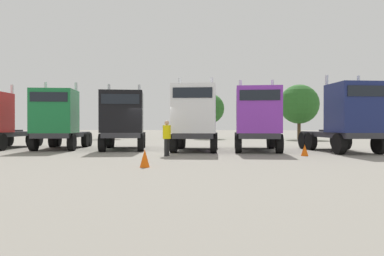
# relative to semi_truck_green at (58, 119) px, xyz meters

# --- Properties ---
(ground) EXTENTS (200.00, 200.00, 0.00)m
(ground) POSITION_rel_semi_truck_green_xyz_m (6.36, -1.52, -1.89)
(ground) COLOR gray
(semi_truck_green) EXTENTS (3.69, 6.33, 4.28)m
(semi_truck_green) POSITION_rel_semi_truck_green_xyz_m (0.00, 0.00, 0.00)
(semi_truck_green) COLOR #333338
(semi_truck_green) RESTS_ON ground
(semi_truck_black) EXTENTS (3.82, 6.28, 4.12)m
(semi_truck_black) POSITION_rel_semi_truck_green_xyz_m (4.17, 0.07, -0.02)
(semi_truck_black) COLOR #333338
(semi_truck_black) RESTS_ON ground
(semi_truck_white) EXTENTS (2.80, 5.87, 4.37)m
(semi_truck_white) POSITION_rel_semi_truck_green_xyz_m (8.65, -0.53, 0.07)
(semi_truck_white) COLOR #333338
(semi_truck_white) RESTS_ON ground
(semi_truck_purple) EXTENTS (2.61, 6.21, 4.23)m
(semi_truck_purple) POSITION_rel_semi_truck_green_xyz_m (12.22, -0.04, 0.02)
(semi_truck_purple) COLOR #333338
(semi_truck_purple) RESTS_ON ground
(semi_truck_navy) EXTENTS (3.68, 6.22, 4.37)m
(semi_truck_navy) POSITION_rel_semi_truck_green_xyz_m (17.20, -0.31, 0.07)
(semi_truck_navy) COLOR #333338
(semi_truck_navy) RESTS_ON ground
(visitor_in_hivis) EXTENTS (0.46, 0.46, 1.75)m
(visitor_in_hivis) POSITION_rel_semi_truck_green_xyz_m (7.62, -3.60, -0.87)
(visitor_in_hivis) COLOR black
(visitor_in_hivis) RESTS_ON ground
(traffic_cone_near) EXTENTS (0.36, 0.36, 0.57)m
(traffic_cone_near) POSITION_rel_semi_truck_green_xyz_m (14.39, -2.68, -1.60)
(traffic_cone_near) COLOR #F2590C
(traffic_cone_near) RESTS_ON ground
(traffic_cone_mid) EXTENTS (0.36, 0.36, 0.66)m
(traffic_cone_mid) POSITION_rel_semi_truck_green_xyz_m (7.76, -8.37, -1.56)
(traffic_cone_mid) COLOR #F2590C
(traffic_cone_mid) RESTS_ON ground
(oak_far_left) EXTENTS (3.09, 3.09, 5.39)m
(oak_far_left) POSITION_rel_semi_truck_green_xyz_m (-3.18, 18.73, 1.93)
(oak_far_left) COLOR #4C3823
(oak_far_left) RESTS_ON ground
(oak_far_centre) EXTENTS (3.50, 3.50, 5.25)m
(oak_far_centre) POSITION_rel_semi_truck_green_xyz_m (7.89, 20.06, 1.59)
(oak_far_centre) COLOR #4C3823
(oak_far_centre) RESTS_ON ground
(oak_far_right) EXTENTS (4.26, 4.26, 5.97)m
(oak_far_right) POSITION_rel_semi_truck_green_xyz_m (17.78, 18.70, 1.94)
(oak_far_right) COLOR #4C3823
(oak_far_right) RESTS_ON ground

